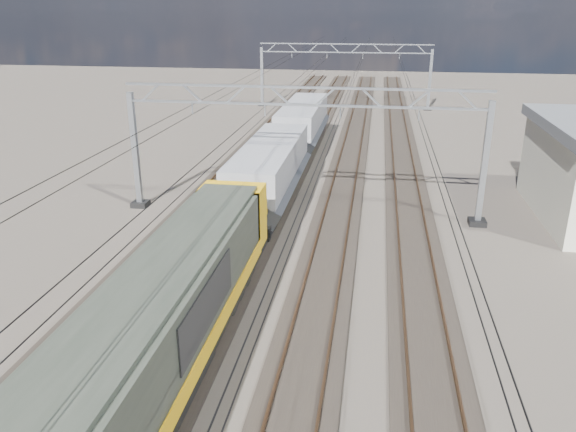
# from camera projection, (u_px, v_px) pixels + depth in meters

# --- Properties ---
(ground) EXTENTS (160.00, 160.00, 0.00)m
(ground) POSITION_uv_depth(u_px,v_px,m) (290.00, 243.00, 27.75)
(ground) COLOR #29241F
(ground) RESTS_ON ground
(track_outer_west) EXTENTS (2.60, 140.00, 0.30)m
(track_outer_west) POSITION_uv_depth(u_px,v_px,m) (174.00, 234.00, 28.60)
(track_outer_west) COLOR black
(track_outer_west) RESTS_ON ground
(track_loco) EXTENTS (2.60, 140.00, 0.30)m
(track_loco) POSITION_uv_depth(u_px,v_px,m) (251.00, 239.00, 28.02)
(track_loco) COLOR black
(track_loco) RESTS_ON ground
(track_inner_east) EXTENTS (2.60, 140.00, 0.30)m
(track_inner_east) POSITION_uv_depth(u_px,v_px,m) (331.00, 244.00, 27.43)
(track_inner_east) COLOR black
(track_inner_east) RESTS_ON ground
(track_outer_east) EXTENTS (2.60, 140.00, 0.30)m
(track_outer_east) POSITION_uv_depth(u_px,v_px,m) (414.00, 249.00, 26.85)
(track_outer_east) COLOR black
(track_outer_east) RESTS_ON ground
(catenary_gantry_mid) EXTENTS (19.90, 0.90, 7.11)m
(catenary_gantry_mid) POSITION_uv_depth(u_px,v_px,m) (302.00, 147.00, 30.08)
(catenary_gantry_mid) COLOR #9299A0
(catenary_gantry_mid) RESTS_ON ground
(catenary_gantry_far) EXTENTS (19.90, 0.90, 7.11)m
(catenary_gantry_far) POSITION_uv_depth(u_px,v_px,m) (344.00, 73.00, 63.38)
(catenary_gantry_far) COLOR #9299A0
(catenary_gantry_far) RESTS_ON ground
(overhead_wires) EXTENTS (12.03, 140.00, 0.53)m
(overhead_wires) POSITION_uv_depth(u_px,v_px,m) (311.00, 101.00, 33.13)
(overhead_wires) COLOR black
(overhead_wires) RESTS_ON ground
(locomotive) EXTENTS (2.76, 21.10, 3.62)m
(locomotive) POSITION_uv_depth(u_px,v_px,m) (152.00, 337.00, 15.67)
(locomotive) COLOR black
(locomotive) RESTS_ON ground
(hopper_wagon_lead) EXTENTS (3.38, 13.00, 3.25)m
(hopper_wagon_lead) POSITION_uv_depth(u_px,v_px,m) (270.00, 169.00, 32.07)
(hopper_wagon_lead) COLOR black
(hopper_wagon_lead) RESTS_ON ground
(hopper_wagon_mid) EXTENTS (3.38, 13.00, 3.25)m
(hopper_wagon_mid) POSITION_uv_depth(u_px,v_px,m) (303.00, 122.00, 45.20)
(hopper_wagon_mid) COLOR black
(hopper_wagon_mid) RESTS_ON ground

